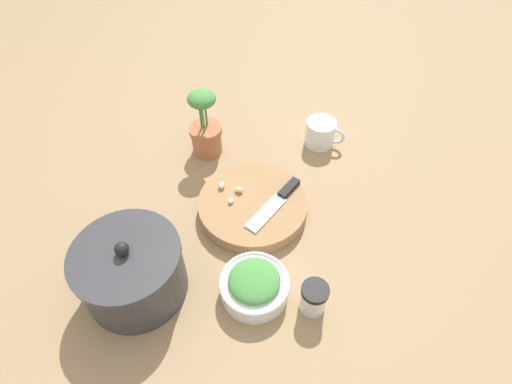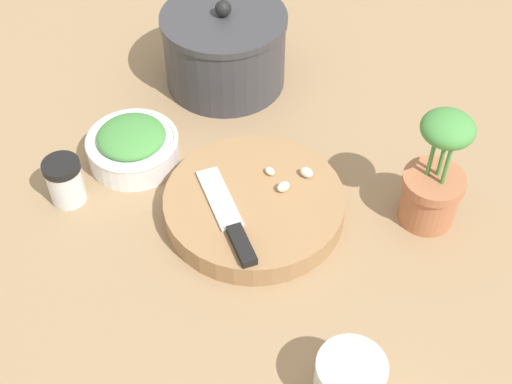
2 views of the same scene
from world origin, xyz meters
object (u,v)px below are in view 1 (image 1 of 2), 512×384
Objects in this scene: chef_knife at (277,201)px; cutting_board at (253,206)px; herb_bowl at (254,285)px; spice_jar at (314,298)px; potted_herb at (205,129)px; coffee_mug at (321,133)px; garlic_cloves at (230,190)px; stock_pot at (132,271)px.

cutting_board is at bearing 34.63° from chef_knife.
spice_jar is at bearing -103.04° from herb_bowl.
potted_herb is (0.22, 0.20, 0.04)m from chef_knife.
spice_jar is at bearing 174.39° from coffee_mug.
stock_pot reaches higher than garlic_cloves.
stock_pot is 1.09× the size of potted_herb.
stock_pot reaches higher than herb_bowl.
garlic_cloves is at bearing 64.66° from cutting_board.
spice_jar is at bearing -94.55° from stock_pot.
potted_herb is at bearing 32.80° from cutting_board.
chef_knife is 0.80× the size of stock_pot.
chef_knife is 0.12m from garlic_cloves.
chef_knife is at bearing -137.37° from potted_herb.
stock_pot is (-0.49, 0.42, 0.03)m from coffee_mug.
spice_jar is 0.68× the size of coffee_mug.
potted_herb is at bearing 97.88° from coffee_mug.
potted_herb is (0.47, 0.28, 0.04)m from spice_jar.
stock_pot is at bearing 167.57° from potted_herb.
garlic_cloves is (0.03, 0.06, 0.03)m from cutting_board.
coffee_mug is at bearing -80.24° from chef_knife.
chef_knife is at bearing -11.85° from herb_bowl.
garlic_cloves is 0.34m from spice_jar.
garlic_cloves is 0.31m from stock_pot.
cutting_board is 1.36× the size of potted_herb.
stock_pot is (-0.22, 0.30, 0.03)m from chef_knife.
garlic_cloves is at bearing -156.52° from potted_herb.
cutting_board is 1.24× the size of stock_pot.
coffee_mug is (0.49, -0.17, 0.01)m from herb_bowl.
coffee_mug is at bearing -5.61° from spice_jar.
coffee_mug is at bearing -45.93° from garlic_cloves.
chef_knife is at bearing -53.08° from stock_pot.
herb_bowl is (-0.25, -0.07, -0.01)m from garlic_cloves.
spice_jar is at bearing -149.76° from potted_herb.
spice_jar is at bearing -152.06° from cutting_board.
stock_pot is at bearing 72.09° from chef_knife.
spice_jar and coffee_mug have the same top height.
herb_bowl is (-0.23, 0.05, -0.01)m from chef_knife.
garlic_cloves is 0.46× the size of herb_bowl.
garlic_cloves is 0.32× the size of stock_pot.
coffee_mug is at bearing -19.43° from herb_bowl.
herb_bowl is at bearing 113.32° from chef_knife.
stock_pot reaches higher than chef_knife.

